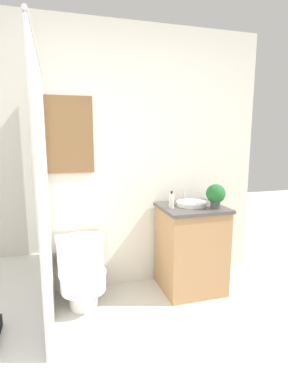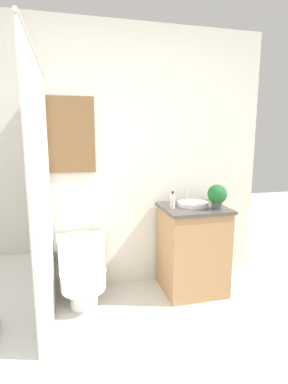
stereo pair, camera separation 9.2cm
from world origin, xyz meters
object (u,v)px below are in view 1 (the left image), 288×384
object	(u,v)px
sink	(191,204)
book_on_tank	(80,235)
potted_plant	(216,195)
toilet	(82,272)
soap_bottle	(172,201)

from	to	relation	value
sink	book_on_tank	distance (m)	1.08
sink	potted_plant	xyz separation A→B (m)	(0.16, -0.16, 0.11)
sink	book_on_tank	xyz separation A→B (m)	(-1.04, 0.13, -0.25)
sink	potted_plant	distance (m)	0.25
toilet	book_on_tank	bearing A→B (deg)	90.00
sink	soap_bottle	bearing A→B (deg)	-170.89
sink	soap_bottle	xyz separation A→B (m)	(-0.21, -0.03, 0.05)
soap_bottle	book_on_tank	xyz separation A→B (m)	(-0.82, 0.17, -0.30)
sink	book_on_tank	world-z (taller)	sink
soap_bottle	potted_plant	bearing A→B (deg)	-18.51
toilet	potted_plant	size ratio (longest dim) A/B	2.63
sink	book_on_tank	size ratio (longest dim) A/B	1.94
potted_plant	book_on_tank	size ratio (longest dim) A/B	1.36
sink	soap_bottle	world-z (taller)	soap_bottle
toilet	potted_plant	bearing A→B (deg)	-7.70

